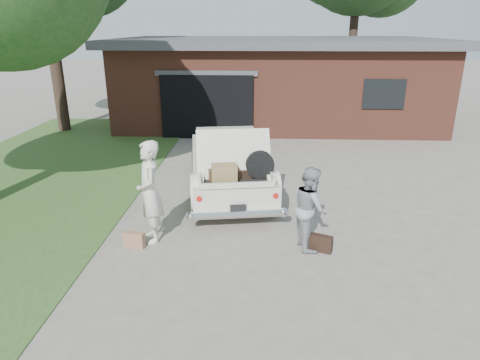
{
  "coord_description": "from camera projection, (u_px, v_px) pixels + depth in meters",
  "views": [
    {
      "loc": [
        0.35,
        -6.75,
        3.75
      ],
      "look_at": [
        0.0,
        0.6,
        1.1
      ],
      "focal_mm": 32.0,
      "sensor_mm": 36.0,
      "label": 1
    }
  ],
  "objects": [
    {
      "name": "ground",
      "position": [
        238.0,
        249.0,
        7.63
      ],
      "size": [
        90.0,
        90.0,
        0.0
      ],
      "primitive_type": "plane",
      "color": "gray",
      "rests_on": "ground"
    },
    {
      "name": "grass_strip",
      "position": [
        25.0,
        185.0,
        10.69
      ],
      "size": [
        6.0,
        16.0,
        0.02
      ],
      "primitive_type": "cube",
      "color": "#2D4C1E",
      "rests_on": "ground"
    },
    {
      "name": "house",
      "position": [
        276.0,
        79.0,
        17.8
      ],
      "size": [
        12.8,
        7.8,
        3.3
      ],
      "color": "brown",
      "rests_on": "ground"
    },
    {
      "name": "sedan",
      "position": [
        229.0,
        164.0,
        10.17
      ],
      "size": [
        2.43,
        4.79,
        1.78
      ],
      "rotation": [
        0.0,
        0.0,
        0.15
      ],
      "color": "beige",
      "rests_on": "ground"
    },
    {
      "name": "woman_left",
      "position": [
        150.0,
        192.0,
        7.67
      ],
      "size": [
        0.67,
        0.81,
        1.89
      ],
      "primitive_type": "imported",
      "rotation": [
        0.0,
        0.0,
        -1.21
      ],
      "color": "beige",
      "rests_on": "ground"
    },
    {
      "name": "woman_right",
      "position": [
        310.0,
        208.0,
        7.5
      ],
      "size": [
        0.7,
        0.83,
        1.5
      ],
      "primitive_type": "imported",
      "rotation": [
        0.0,
        0.0,
        1.78
      ],
      "color": "gray",
      "rests_on": "ground"
    },
    {
      "name": "suitcase_left",
      "position": [
        134.0,
        240.0,
        7.65
      ],
      "size": [
        0.4,
        0.19,
        0.29
      ],
      "primitive_type": "cube",
      "rotation": [
        0.0,
        0.0,
        -0.2
      ],
      "color": "#9B704F",
      "rests_on": "ground"
    },
    {
      "name": "suitcase_right",
      "position": [
        321.0,
        243.0,
        7.52
      ],
      "size": [
        0.42,
        0.28,
        0.31
      ],
      "primitive_type": "cube",
      "rotation": [
        0.0,
        0.0,
        -0.42
      ],
      "color": "black",
      "rests_on": "ground"
    }
  ]
}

